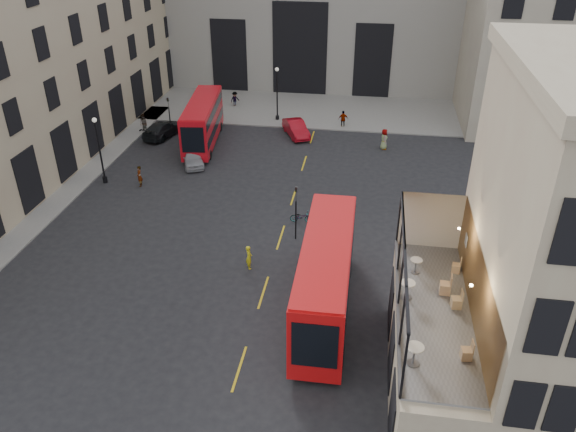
# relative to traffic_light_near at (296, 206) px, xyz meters

# --- Properties ---
(ground) EXTENTS (140.00, 140.00, 0.00)m
(ground) POSITION_rel_traffic_light_near_xyz_m (1.00, -12.00, -2.42)
(ground) COLOR black
(ground) RESTS_ON ground
(host_building_main) EXTENTS (7.26, 11.40, 15.10)m
(host_building_main) POSITION_rel_traffic_light_near_xyz_m (10.95, -12.00, 5.36)
(host_building_main) COLOR tan
(host_building_main) RESTS_ON ground
(host_frontage) EXTENTS (3.00, 11.00, 4.50)m
(host_frontage) POSITION_rel_traffic_light_near_xyz_m (7.50, -12.00, -0.17)
(host_frontage) COLOR tan
(host_frontage) RESTS_ON ground
(cafe_floor) EXTENTS (3.00, 10.00, 0.10)m
(cafe_floor) POSITION_rel_traffic_light_near_xyz_m (7.50, -12.00, 2.12)
(cafe_floor) COLOR slate
(cafe_floor) RESTS_ON host_frontage
(gateway) EXTENTS (35.00, 10.60, 18.00)m
(gateway) POSITION_rel_traffic_light_near_xyz_m (-4.00, 35.99, 6.96)
(gateway) COLOR gray
(gateway) RESTS_ON ground
(building_right) EXTENTS (16.60, 18.60, 20.00)m
(building_right) POSITION_rel_traffic_light_near_xyz_m (21.00, 27.97, 7.97)
(building_right) COLOR #AAA389
(building_right) RESTS_ON ground
(pavement_far) EXTENTS (40.00, 12.00, 0.12)m
(pavement_far) POSITION_rel_traffic_light_near_xyz_m (-5.00, 26.00, -2.36)
(pavement_far) COLOR slate
(pavement_far) RESTS_ON ground
(pavement_left) EXTENTS (8.00, 48.00, 0.12)m
(pavement_left) POSITION_rel_traffic_light_near_xyz_m (-21.00, -0.00, -2.36)
(pavement_left) COLOR slate
(pavement_left) RESTS_ON ground
(traffic_light_near) EXTENTS (0.16, 0.20, 3.80)m
(traffic_light_near) POSITION_rel_traffic_light_near_xyz_m (0.00, 0.00, 0.00)
(traffic_light_near) COLOR black
(traffic_light_near) RESTS_ON ground
(traffic_light_far) EXTENTS (0.16, 0.20, 3.80)m
(traffic_light_far) POSITION_rel_traffic_light_near_xyz_m (-14.00, 16.00, 0.00)
(traffic_light_far) COLOR black
(traffic_light_far) RESTS_ON ground
(street_lamp_a) EXTENTS (0.36, 0.36, 5.33)m
(street_lamp_a) POSITION_rel_traffic_light_near_xyz_m (-16.00, 6.00, -0.03)
(street_lamp_a) COLOR black
(street_lamp_a) RESTS_ON ground
(street_lamp_b) EXTENTS (0.36, 0.36, 5.33)m
(street_lamp_b) POSITION_rel_traffic_light_near_xyz_m (-5.00, 22.00, -0.03)
(street_lamp_b) COLOR black
(street_lamp_b) RESTS_ON ground
(bus_near) EXTENTS (2.61, 10.99, 4.38)m
(bus_near) POSITION_rel_traffic_light_near_xyz_m (2.59, -7.21, 0.03)
(bus_near) COLOR #BD0D0E
(bus_near) RESTS_ON ground
(bus_far) EXTENTS (3.50, 10.17, 3.98)m
(bus_far) POSITION_rel_traffic_light_near_xyz_m (-10.53, 14.94, -0.19)
(bus_far) COLOR red
(bus_far) RESTS_ON ground
(car_a) EXTENTS (3.04, 4.26, 1.35)m
(car_a) POSITION_rel_traffic_light_near_xyz_m (-10.19, 10.37, -1.75)
(car_a) COLOR #9A9DA2
(car_a) RESTS_ON ground
(car_b) EXTENTS (3.26, 4.61, 1.44)m
(car_b) POSITION_rel_traffic_light_near_xyz_m (-2.56, 18.15, -1.70)
(car_b) COLOR maroon
(car_b) RESTS_ON ground
(car_c) EXTENTS (3.10, 5.21, 1.42)m
(car_c) POSITION_rel_traffic_light_near_xyz_m (-14.82, 16.13, -1.72)
(car_c) COLOR black
(car_c) RESTS_ON ground
(bicycle) EXTENTS (1.56, 0.59, 0.81)m
(bicycle) POSITION_rel_traffic_light_near_xyz_m (0.07, 2.21, -2.02)
(bicycle) COLOR gray
(bicycle) RESTS_ON ground
(cyclist) EXTENTS (0.55, 0.66, 1.54)m
(cyclist) POSITION_rel_traffic_light_near_xyz_m (-2.30, -3.73, -1.66)
(cyclist) COLOR yellow
(cyclist) RESTS_ON ground
(pedestrian_a) EXTENTS (1.06, 0.95, 1.81)m
(pedestrian_a) POSITION_rel_traffic_light_near_xyz_m (-16.93, 16.75, -1.52)
(pedestrian_a) COLOR gray
(pedestrian_a) RESTS_ON ground
(pedestrian_b) EXTENTS (1.17, 1.19, 1.64)m
(pedestrian_b) POSITION_rel_traffic_light_near_xyz_m (-10.17, 25.46, -1.60)
(pedestrian_b) COLOR gray
(pedestrian_b) RESTS_ON ground
(pedestrian_c) EXTENTS (1.05, 0.63, 1.68)m
(pedestrian_c) POSITION_rel_traffic_light_near_xyz_m (1.64, 21.05, -1.59)
(pedestrian_c) COLOR gray
(pedestrian_c) RESTS_ON ground
(pedestrian_d) EXTENTS (0.73, 0.99, 1.85)m
(pedestrian_d) POSITION_rel_traffic_light_near_xyz_m (5.59, 16.19, -1.50)
(pedestrian_d) COLOR gray
(pedestrian_d) RESTS_ON ground
(pedestrian_e) EXTENTS (0.56, 0.69, 1.65)m
(pedestrian_e) POSITION_rel_traffic_light_near_xyz_m (-13.02, 5.85, -1.60)
(pedestrian_e) COLOR gray
(pedestrian_e) RESTS_ON ground
(cafe_table_near) EXTENTS (0.66, 0.66, 0.82)m
(cafe_table_near) POSITION_rel_traffic_light_near_xyz_m (6.50, -15.25, 2.72)
(cafe_table_near) COLOR silver
(cafe_table_near) RESTS_ON cafe_floor
(cafe_table_mid) EXTENTS (0.63, 0.63, 0.79)m
(cafe_table_mid) POSITION_rel_traffic_light_near_xyz_m (6.37, -11.31, 2.70)
(cafe_table_mid) COLOR white
(cafe_table_mid) RESTS_ON cafe_floor
(cafe_table_far) EXTENTS (0.55, 0.55, 0.69)m
(cafe_table_far) POSITION_rel_traffic_light_near_xyz_m (6.82, -9.35, 2.63)
(cafe_table_far) COLOR beige
(cafe_table_far) RESTS_ON cafe_floor
(cafe_chair_a) EXTENTS (0.43, 0.43, 0.80)m
(cafe_chair_a) POSITION_rel_traffic_light_near_xyz_m (8.46, -14.67, 2.42)
(cafe_chair_a) COLOR tan
(cafe_chair_a) RESTS_ON cafe_floor
(cafe_chair_b) EXTENTS (0.45, 0.45, 0.84)m
(cafe_chair_b) POSITION_rel_traffic_light_near_xyz_m (8.41, -11.64, 2.43)
(cafe_chair_b) COLOR tan
(cafe_chair_b) RESTS_ON cafe_floor
(cafe_chair_c) EXTENTS (0.49, 0.49, 0.93)m
(cafe_chair_c) POSITION_rel_traffic_light_near_xyz_m (8.03, -10.72, 2.46)
(cafe_chair_c) COLOR tan
(cafe_chair_c) RESTS_ON cafe_floor
(cafe_chair_d) EXTENTS (0.43, 0.43, 0.75)m
(cafe_chair_d) POSITION_rel_traffic_light_near_xyz_m (8.66, -9.04, 2.40)
(cafe_chair_d) COLOR tan
(cafe_chair_d) RESTS_ON cafe_floor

